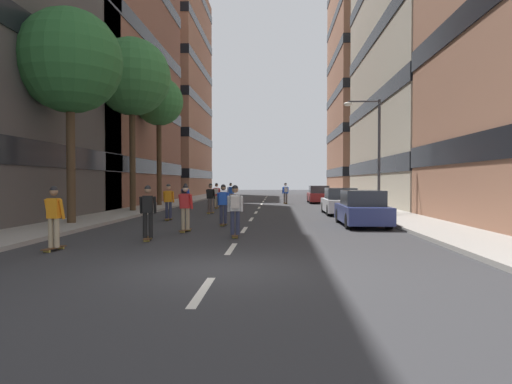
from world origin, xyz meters
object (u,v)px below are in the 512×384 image
Objects in this scene: street_tree_far at (132,77)px; skater_1 at (235,208)px; skater_3 at (169,200)px; skater_7 at (148,210)px; skater_5 at (54,215)px; parked_car_mid at (319,195)px; skater_2 at (185,195)px; street_tree_near at (70,62)px; street_tree_mid at (159,102)px; skater_8 at (185,206)px; skater_4 at (216,194)px; skater_10 at (231,193)px; skater_0 at (223,203)px; streetlamp_right at (373,143)px; parked_car_near at (340,202)px; skater_6 at (286,192)px; skater_9 at (210,197)px; parked_car_far at (362,209)px.

street_tree_far is 15.72m from skater_1.
skater_7 is at bearing -81.37° from skater_3.
skater_3 is at bearing 85.35° from skater_5.
parked_car_mid is 2.47× the size of skater_5.
skater_2 is at bearing 96.63° from skater_7.
street_tree_mid is (-0.00, 14.54, 0.80)m from street_tree_near.
street_tree_near is at bearing -120.54° from parked_car_mid.
street_tree_far is at bearing 117.22° from skater_8.
skater_1 and skater_4 have the same top height.
street_tree_far is at bearing 99.97° from skater_5.
skater_7 is 1.00× the size of skater_10.
skater_3 is at bearing 139.07° from skater_0.
streetlamp_right is 3.65× the size of skater_5.
skater_7 is (4.62, -4.58, -5.98)m from street_tree_near.
skater_4 is at bearing 98.94° from skater_0.
street_tree_mid is 5.34× the size of skater_5.
street_tree_mid is at bearing 112.01° from skater_1.
skater_4 is at bearing 145.69° from parked_car_near.
skater_0 and skater_10 have the same top height.
skater_6 is at bearing 53.05° from skater_4.
street_tree_near is at bearing -151.45° from streetlamp_right.
skater_4 and skater_8 have the same top height.
skater_6 is (6.01, 16.40, 0.03)m from skater_3.
skater_2 is (-9.41, 1.99, 0.32)m from parked_car_near.
skater_10 is at bearing 74.51° from street_tree_near.
skater_7 and skater_8 have the same top height.
skater_9 is (1.38, 4.66, 0.00)m from skater_3.
parked_car_far is at bearing 2.90° from street_tree_near.
skater_10 is at bearing 90.97° from skater_8.
skater_5 is (-4.68, -3.22, -0.03)m from skater_1.
skater_10 is (-1.48, 17.57, 0.00)m from skater_0.
street_tree_near reaches higher than skater_1.
skater_5 is at bearing -119.16° from skater_8.
skater_4 is at bearing -133.91° from parked_car_mid.
street_tree_mid is at bearing 125.19° from skater_9.
street_tree_near is 5.09× the size of skater_0.
street_tree_far is 14.88m from streetlamp_right.
street_tree_mid is 8.30m from skater_4.
skater_4 is 17.41m from skater_7.
street_tree_near is 16.54m from streetlamp_right.
skater_3 reaches higher than parked_car_mid.
street_tree_far is at bearing -117.20° from skater_10.
parked_car_far is at bearing -14.98° from skater_3.
skater_9 is (4.84, 7.68, -5.98)m from street_tree_near.
street_tree_near is 5.09× the size of skater_8.
skater_2 reaches higher than parked_car_mid.
street_tree_mid is at bearing 120.35° from skater_2.
street_tree_mid is 5.34× the size of skater_9.
parked_car_far is (0.00, -20.39, 0.00)m from parked_car_mid.
skater_4 is at bearing 65.80° from skater_2.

